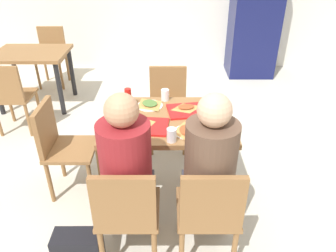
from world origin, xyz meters
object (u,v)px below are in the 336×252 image
at_px(chair_near_left, 127,211).
at_px(chair_far_side, 168,102).
at_px(soda_can, 223,110).
at_px(foil_bundle, 112,114).
at_px(pizza_slice_c, 150,104).
at_px(person_in_brown_jacket, 209,166).
at_px(tray_red_far, 190,110).
at_px(paper_plate_center, 150,106).
at_px(pizza_slice_b, 186,107).
at_px(person_in_red, 127,166).
at_px(tray_red_near, 144,126).
at_px(paper_plate_near_edge, 189,132).
at_px(plastic_cup_a, 165,95).
at_px(drink_fridge, 255,14).
at_px(background_chair_near, 10,94).
at_px(pizza_slice_a, 141,123).
at_px(main_table, 168,129).
at_px(handbag, 79,250).
at_px(background_table, 32,61).
at_px(chair_left_end, 60,143).
at_px(plastic_cup_b, 172,135).
at_px(chair_near_right, 209,211).
at_px(condiment_bottle, 128,98).
at_px(pizza_slice_d, 187,131).
at_px(background_chair_far, 52,52).

height_order(chair_near_left, chair_far_side, same).
height_order(soda_can, foil_bundle, soda_can).
distance_m(pizza_slice_c, soda_can, 0.63).
bearing_deg(person_in_brown_jacket, tray_red_far, 95.89).
height_order(paper_plate_center, pizza_slice_b, pizza_slice_b).
relative_size(person_in_red, pizza_slice_c, 4.62).
height_order(tray_red_near, paper_plate_near_edge, tray_red_near).
xyz_separation_m(chair_far_side, tray_red_far, (0.18, -0.66, 0.24)).
xyz_separation_m(plastic_cup_a, drink_fridge, (1.35, 2.52, 0.18)).
relative_size(soda_can, background_chair_near, 0.15).
relative_size(paper_plate_near_edge, pizza_slice_a, 1.05).
relative_size(main_table, handbag, 3.23).
xyz_separation_m(chair_far_side, person_in_red, (-0.26, -1.41, 0.25)).
height_order(person_in_red, tray_red_near, person_in_red).
distance_m(tray_red_far, background_chair_near, 2.10).
bearing_deg(background_table, chair_left_end, -64.18).
xyz_separation_m(person_in_brown_jacket, handbag, (-0.87, -0.16, -0.59)).
height_order(chair_left_end, paper_plate_near_edge, chair_left_end).
distance_m(foil_bundle, drink_fridge, 3.37).
bearing_deg(drink_fridge, chair_left_end, -127.94).
height_order(pizza_slice_c, background_chair_near, background_chair_near).
xyz_separation_m(person_in_red, soda_can, (0.70, 0.65, 0.05)).
bearing_deg(chair_far_side, handbag, -111.25).
height_order(pizza_slice_b, handbag, pizza_slice_b).
bearing_deg(plastic_cup_b, chair_left_end, 160.32).
height_order(chair_far_side, plastic_cup_b, chair_far_side).
distance_m(chair_near_right, paper_plate_center, 1.10).
xyz_separation_m(condiment_bottle, background_table, (-1.39, 1.49, -0.20)).
relative_size(person_in_brown_jacket, soda_can, 10.21).
xyz_separation_m(main_table, background_chair_near, (-1.73, 0.97, -0.13)).
height_order(chair_far_side, plastic_cup_a, chair_far_side).
relative_size(tray_red_far, background_chair_near, 0.43).
distance_m(main_table, background_chair_near, 1.98).
xyz_separation_m(plastic_cup_a, background_chair_near, (-1.70, 0.64, -0.29)).
distance_m(paper_plate_center, pizza_slice_a, 0.34).
xyz_separation_m(chair_near_right, drink_fridge, (1.06, 3.62, 0.46)).
relative_size(main_table, pizza_slice_d, 4.55).
bearing_deg(plastic_cup_b, background_table, 130.70).
height_order(tray_red_far, pizza_slice_a, pizza_slice_a).
height_order(pizza_slice_a, foil_bundle, foil_bundle).
height_order(chair_near_right, plastic_cup_b, chair_near_right).
xyz_separation_m(tray_red_far, soda_can, (0.26, -0.10, 0.05)).
distance_m(condiment_bottle, background_chair_far, 2.64).
relative_size(plastic_cup_a, plastic_cup_b, 1.00).
relative_size(paper_plate_near_edge, pizza_slice_c, 0.82).
height_order(pizza_slice_b, background_chair_far, background_chair_far).
bearing_deg(pizza_slice_b, pizza_slice_d, -91.79).
bearing_deg(tray_red_far, condiment_bottle, 169.31).
bearing_deg(background_table, pizza_slice_d, -45.87).
relative_size(chair_near_right, background_table, 0.93).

